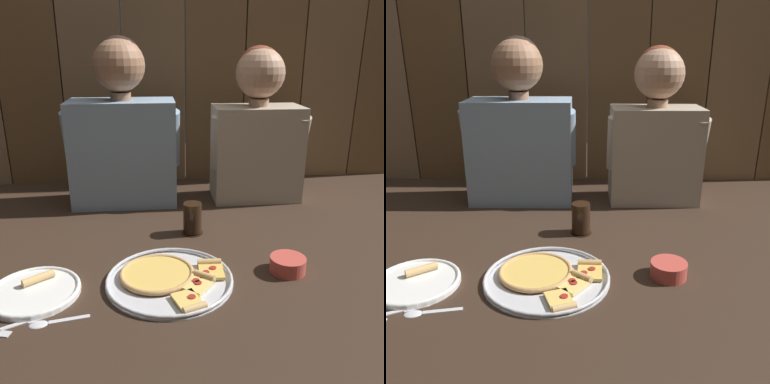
% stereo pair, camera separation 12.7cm
% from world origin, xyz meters
% --- Properties ---
extents(ground_plane, '(3.20, 3.20, 0.00)m').
position_xyz_m(ground_plane, '(0.00, 0.00, 0.00)').
color(ground_plane, '#332319').
extents(pizza_tray, '(0.35, 0.35, 0.03)m').
position_xyz_m(pizza_tray, '(-0.12, -0.12, 0.01)').
color(pizza_tray, silver).
rests_on(pizza_tray, ground).
extents(dinner_plate, '(0.24, 0.24, 0.03)m').
position_xyz_m(dinner_plate, '(-0.47, -0.15, 0.01)').
color(dinner_plate, white).
rests_on(dinner_plate, ground).
extents(drinking_glass, '(0.07, 0.07, 0.11)m').
position_xyz_m(drinking_glass, '(-0.03, 0.18, 0.05)').
color(drinking_glass, black).
rests_on(drinking_glass, ground).
extents(dipping_bowl, '(0.10, 0.10, 0.04)m').
position_xyz_m(dipping_bowl, '(0.22, -0.10, 0.03)').
color(dipping_bowl, '#CC4C42').
rests_on(dipping_bowl, ground).
extents(table_knife, '(0.15, 0.08, 0.01)m').
position_xyz_m(table_knife, '(-0.47, -0.27, 0.00)').
color(table_knife, silver).
rests_on(table_knife, ground).
extents(table_spoon, '(0.14, 0.05, 0.01)m').
position_xyz_m(table_spoon, '(-0.41, -0.28, 0.00)').
color(table_spoon, silver).
rests_on(table_spoon, ground).
extents(diner_left, '(0.45, 0.22, 0.65)m').
position_xyz_m(diner_left, '(-0.27, 0.52, 0.30)').
color(diner_left, '#849EB7').
rests_on(diner_left, ground).
extents(diner_right, '(0.39, 0.21, 0.62)m').
position_xyz_m(diner_right, '(0.27, 0.52, 0.30)').
color(diner_right, '#B2A38E').
rests_on(diner_right, ground).
extents(wooden_backdrop_wall, '(2.19, 0.03, 1.50)m').
position_xyz_m(wooden_backdrop_wall, '(-0.00, 0.81, 0.75)').
color(wooden_backdrop_wall, '#7D6145').
rests_on(wooden_backdrop_wall, ground).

